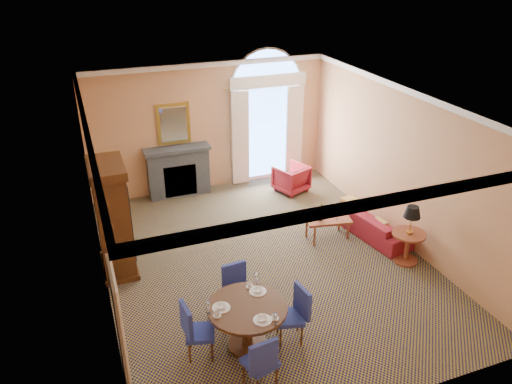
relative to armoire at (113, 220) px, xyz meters
name	(u,v)px	position (x,y,z in m)	size (l,w,h in m)	color
ground	(265,261)	(2.72, -0.79, -1.06)	(7.50, 7.50, 0.00)	#111337
room_envelope	(252,131)	(2.69, -0.13, 1.45)	(6.04, 7.52, 3.45)	tan
armoire	(113,220)	(0.00, 0.00, 0.00)	(0.63, 1.12, 2.19)	#3B1F0D
dining_table	(247,317)	(1.60, -2.87, -0.49)	(1.22, 1.22, 0.97)	#3B1F0D
dining_chair_north	(236,287)	(1.68, -2.08, -0.52)	(0.54, 0.54, 0.95)	navy
dining_chair_south	(262,361)	(1.50, -3.75, -0.52)	(0.52, 0.52, 0.95)	navy
dining_chair_east	(296,311)	(2.37, -2.96, -0.52)	(0.52, 0.52, 0.95)	navy
dining_chair_west	(194,328)	(0.79, -2.79, -0.52)	(0.52, 0.52, 0.95)	navy
sofa	(374,225)	(5.27, -0.69, -0.79)	(1.82, 0.71, 0.53)	maroon
armchair	(291,178)	(4.52, 1.96, -0.71)	(0.73, 0.75, 0.69)	maroon
coffee_table	(327,220)	(4.28, -0.43, -0.61)	(1.02, 0.69, 0.85)	brown
side_table	(410,229)	(5.32, -1.77, -0.32)	(0.65, 0.65, 1.20)	brown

